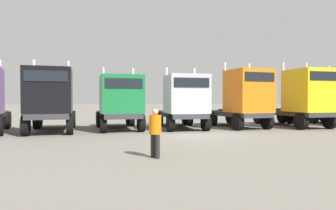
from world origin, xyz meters
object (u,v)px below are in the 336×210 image
object	(u,v)px
semi_truck_green	(120,101)
semi_truck_yellow	(303,97)
semi_truck_orange	(244,98)
semi_truck_black	(50,99)
semi_truck_silver	(183,101)
visitor_in_hivis	(155,129)

from	to	relation	value
semi_truck_green	semi_truck_yellow	size ratio (longest dim) A/B	0.98
semi_truck_green	semi_truck_orange	world-z (taller)	semi_truck_orange
semi_truck_black	semi_truck_green	world-z (taller)	semi_truck_black
semi_truck_yellow	semi_truck_black	bearing A→B (deg)	-93.91
semi_truck_black	semi_truck_green	bearing A→B (deg)	94.07
semi_truck_silver	semi_truck_yellow	distance (m)	8.25
semi_truck_green	semi_truck_yellow	world-z (taller)	semi_truck_yellow
semi_truck_green	visitor_in_hivis	xyz separation A→B (m)	(0.66, -8.86, -0.85)
semi_truck_black	semi_truck_green	xyz separation A→B (m)	(3.96, 0.55, -0.13)
semi_truck_orange	semi_truck_yellow	bearing A→B (deg)	77.20
semi_truck_green	semi_truck_yellow	distance (m)	12.26
semi_truck_black	semi_truck_yellow	world-z (taller)	semi_truck_yellow
semi_truck_green	semi_truck_orange	xyz separation A→B (m)	(8.05, -0.55, 0.20)
semi_truck_orange	semi_truck_yellow	world-z (taller)	semi_truck_yellow
semi_truck_silver	semi_truck_yellow	size ratio (longest dim) A/B	0.97
visitor_in_hivis	semi_truck_yellow	bearing A→B (deg)	12.88
semi_truck_silver	semi_truck_orange	xyz separation A→B (m)	(4.05, -0.23, 0.19)
semi_truck_silver	semi_truck_orange	world-z (taller)	semi_truck_orange
semi_truck_black	visitor_in_hivis	bearing A→B (deg)	25.31
semi_truck_black	semi_truck_silver	bearing A→B (deg)	87.85
semi_truck_silver	visitor_in_hivis	xyz separation A→B (m)	(-3.33, -8.54, -0.86)
semi_truck_orange	semi_truck_yellow	size ratio (longest dim) A/B	0.95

